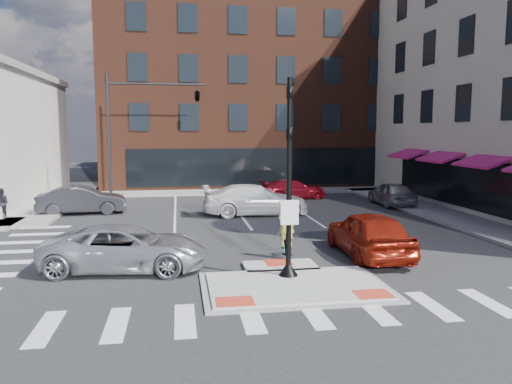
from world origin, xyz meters
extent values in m
plane|color=#28282B|center=(0.00, 0.00, 0.00)|extent=(120.00, 120.00, 0.00)
cube|color=gray|center=(0.00, -0.50, 0.03)|extent=(5.40, 3.60, 0.06)
cube|color=#A8A8A3|center=(0.00, -0.50, 0.06)|extent=(5.00, 3.20, 0.12)
cube|color=#A8A8A3|center=(0.00, 1.60, 0.06)|extent=(2.40, 1.40, 0.12)
cube|color=red|center=(-1.90, -1.70, 0.12)|extent=(1.00, 0.80, 0.01)
cube|color=red|center=(1.90, -1.70, 0.12)|extent=(1.00, 0.80, 0.01)
cube|color=red|center=(0.00, 1.90, 0.12)|extent=(0.90, 0.90, 0.01)
cube|color=gray|center=(-11.00, 20.00, 0.07)|extent=(3.00, 20.00, 0.15)
cube|color=gray|center=(10.80, 10.00, 0.07)|extent=(3.00, 24.00, 0.15)
cube|color=gray|center=(3.00, 22.00, 0.07)|extent=(26.00, 3.00, 0.15)
cube|color=#4D2518|center=(3.00, 32.00, 7.50)|extent=(24.00, 18.00, 15.00)
cube|color=beige|center=(3.00, 32.00, 15.20)|extent=(24.40, 18.40, 0.60)
cube|color=black|center=(3.00, 23.00, 1.80)|extent=(20.00, 0.12, 2.80)
cube|color=black|center=(12.00, 10.00, 1.70)|extent=(0.12, 16.00, 2.60)
cube|color=#D71C75|center=(11.30, 10.00, 3.05)|extent=(1.46, 3.00, 0.58)
cube|color=#D71C75|center=(11.30, 16.00, 3.05)|extent=(1.46, 3.00, 0.58)
cube|color=slate|center=(-4.00, 52.00, 5.00)|extent=(10.00, 12.00, 10.00)
cube|color=brown|center=(9.00, 54.00, 6.00)|extent=(12.00, 12.00, 12.00)
cone|color=black|center=(0.00, 0.40, 0.34)|extent=(0.60, 0.60, 0.45)
cylinder|color=black|center=(0.00, 0.40, 3.20)|extent=(0.16, 0.16, 5.80)
cube|color=white|center=(0.00, 0.28, 2.10)|extent=(0.55, 0.04, 0.75)
imported|color=black|center=(0.00, 0.40, 5.30)|extent=(0.18, 0.22, 1.10)
imported|color=black|center=(0.00, 0.40, 4.10)|extent=(0.18, 0.22, 1.10)
cylinder|color=black|center=(-7.50, 18.00, 4.00)|extent=(0.20, 0.20, 8.00)
cylinder|color=black|center=(-4.50, 18.00, 7.40)|extent=(6.00, 0.14, 0.14)
imported|color=black|center=(-2.00, 18.00, 6.80)|extent=(0.48, 2.24, 0.90)
imported|color=silver|center=(-5.03, 2.20, 0.74)|extent=(5.58, 3.07, 1.48)
imported|color=maroon|center=(3.50, 2.72, 0.84)|extent=(2.03, 4.94, 1.68)
imported|color=silver|center=(0.81, 12.11, 0.82)|extent=(5.71, 2.38, 1.65)
imported|color=#2B2A30|center=(-8.50, 13.89, 0.77)|extent=(4.80, 2.08, 1.54)
imported|color=#A5A7AC|center=(9.50, 14.21, 0.73)|extent=(1.77, 4.28, 1.45)
imported|color=maroon|center=(4.25, 18.01, 0.65)|extent=(4.69, 2.43, 1.30)
imported|color=#3F3F44|center=(0.46, 2.80, 0.42)|extent=(0.67, 1.62, 0.83)
imported|color=#DFE550|center=(0.46, 2.80, 1.25)|extent=(0.61, 0.42, 1.59)
imported|color=black|center=(-12.00, 12.00, 0.93)|extent=(0.93, 0.84, 1.56)
camera|label=1|loc=(-3.30, -14.18, 4.56)|focal=35.00mm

